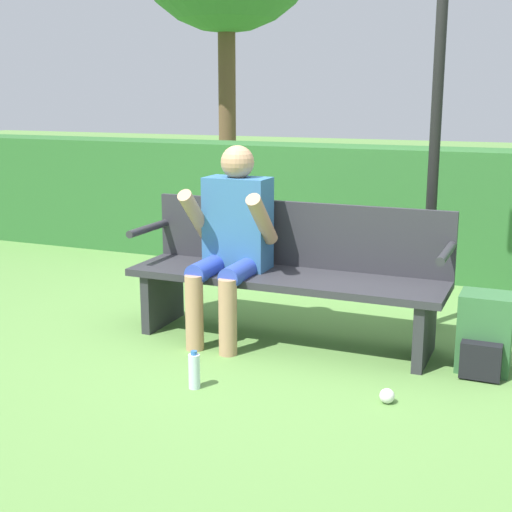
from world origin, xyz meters
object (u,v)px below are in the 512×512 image
(park_bench, at_px, (289,271))
(backpack, at_px, (484,335))
(water_bottle, at_px, (194,371))
(signpost, at_px, (438,84))
(person_seated, at_px, (232,234))

(park_bench, relative_size, backpack, 4.45)
(water_bottle, relative_size, signpost, 0.08)
(person_seated, height_order, signpost, signpost)
(water_bottle, bearing_deg, person_seated, 100.70)
(park_bench, bearing_deg, backpack, -4.73)
(backpack, bearing_deg, signpost, 122.86)
(park_bench, height_order, water_bottle, park_bench)
(park_bench, height_order, backpack, park_bench)
(water_bottle, height_order, signpost, signpost)
(person_seated, bearing_deg, backpack, 0.30)
(person_seated, relative_size, water_bottle, 5.85)
(person_seated, xyz_separation_m, backpack, (1.54, 0.01, -0.46))
(backpack, xyz_separation_m, water_bottle, (-1.38, -0.84, -0.11))
(signpost, bearing_deg, person_seated, -148.28)
(person_seated, bearing_deg, water_bottle, -79.30)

